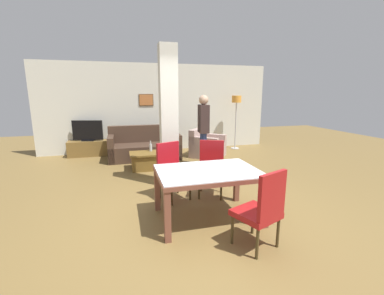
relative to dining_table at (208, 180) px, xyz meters
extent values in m
plane|color=brown|center=(0.00, 0.00, -0.59)|extent=(18.00, 18.00, 0.00)
cube|color=silver|center=(0.00, 4.83, 0.76)|extent=(7.20, 0.06, 2.70)
cube|color=brown|center=(-0.39, 4.79, 1.01)|extent=(0.44, 0.02, 0.36)
cube|color=#B26633|center=(-0.39, 4.78, 1.01)|extent=(0.40, 0.01, 0.32)
cube|color=silver|center=(-0.27, 1.58, 0.76)|extent=(0.33, 0.28, 2.70)
cube|color=brown|center=(0.00, -0.48, 0.11)|extent=(1.45, 0.06, 0.06)
cube|color=brown|center=(0.00, 0.48, 0.11)|extent=(1.45, 0.06, 0.06)
cube|color=brown|center=(-0.70, 0.00, 0.11)|extent=(0.06, 0.90, 0.06)
cube|color=brown|center=(0.70, 0.00, 0.11)|extent=(0.06, 0.90, 0.06)
cube|color=silver|center=(0.00, 0.00, 0.14)|extent=(1.43, 1.00, 0.01)
cube|color=brown|center=(-0.68, -0.46, -0.25)|extent=(0.08, 0.08, 0.67)
cube|color=brown|center=(0.68, -0.46, -0.25)|extent=(0.08, 0.08, 0.67)
cube|color=brown|center=(-0.68, 0.46, -0.25)|extent=(0.08, 0.08, 0.67)
cube|color=brown|center=(0.68, 0.46, -0.25)|extent=(0.08, 0.08, 0.67)
cube|color=#A1121B|center=(-0.33, 0.81, -0.17)|extent=(0.60, 0.60, 0.07)
cube|color=#A1121B|center=(-0.40, 1.00, 0.12)|extent=(0.42, 0.21, 0.53)
cylinder|color=#44361B|center=(-0.08, 0.70, -0.40)|extent=(0.04, 0.04, 0.38)
cylinder|color=#44361B|center=(-0.43, 0.56, -0.40)|extent=(0.04, 0.04, 0.38)
cylinder|color=#44361B|center=(-0.22, 1.05, -0.40)|extent=(0.04, 0.04, 0.38)
cylinder|color=#44361B|center=(-0.57, 0.91, -0.40)|extent=(0.04, 0.04, 0.38)
cube|color=maroon|center=(0.33, 0.79, -0.17)|extent=(0.60, 0.60, 0.07)
cube|color=maroon|center=(0.40, 0.98, 0.12)|extent=(0.42, 0.21, 0.53)
cylinder|color=#44361B|center=(0.43, 0.54, -0.40)|extent=(0.04, 0.04, 0.38)
cylinder|color=#44361B|center=(0.08, 0.69, -0.40)|extent=(0.04, 0.04, 0.38)
cylinder|color=#44361B|center=(0.57, 0.89, -0.40)|extent=(0.04, 0.04, 0.38)
cylinder|color=#44361B|center=(0.22, 1.04, -0.40)|extent=(0.04, 0.04, 0.38)
cube|color=#A1171A|center=(0.33, -0.81, -0.17)|extent=(0.60, 0.60, 0.07)
cube|color=#A1171A|center=(0.40, -1.00, 0.12)|extent=(0.42, 0.21, 0.53)
cylinder|color=#44361B|center=(0.08, -0.71, -0.40)|extent=(0.04, 0.04, 0.38)
cylinder|color=#44361B|center=(0.43, -0.57, -0.40)|extent=(0.04, 0.04, 0.38)
cylinder|color=#44361B|center=(0.22, -1.06, -0.40)|extent=(0.04, 0.04, 0.38)
cylinder|color=#44361B|center=(0.57, -0.92, -0.40)|extent=(0.04, 0.04, 0.38)
cube|color=#412D21|center=(-0.58, 3.78, -0.38)|extent=(1.94, 0.92, 0.42)
cube|color=#412D21|center=(-0.58, 4.15, 0.07)|extent=(1.94, 0.18, 0.48)
cube|color=#412D21|center=(0.32, 3.78, -0.25)|extent=(0.16, 0.92, 0.68)
cube|color=#412D21|center=(-1.47, 3.78, -0.25)|extent=(0.16, 0.92, 0.68)
cube|color=tan|center=(1.21, 3.54, -0.39)|extent=(1.18, 1.18, 0.40)
cube|color=tan|center=(0.95, 3.76, 0.01)|extent=(0.67, 0.74, 0.39)
cube|color=tan|center=(1.43, 3.80, -0.28)|extent=(0.74, 0.66, 0.62)
cube|color=tan|center=(0.99, 3.29, -0.28)|extent=(0.74, 0.66, 0.62)
cube|color=brown|center=(-0.67, 2.76, -0.20)|extent=(0.70, 0.60, 0.04)
cube|color=brown|center=(-0.67, 2.76, -0.41)|extent=(0.62, 0.52, 0.36)
cylinder|color=#B2B7BC|center=(-0.50, 2.92, -0.10)|extent=(0.07, 0.07, 0.18)
cylinder|color=#B2B7BC|center=(-0.50, 2.92, 0.03)|extent=(0.03, 0.03, 0.06)
cylinder|color=#B7B7BC|center=(-0.50, 2.92, 0.06)|extent=(0.03, 0.03, 0.01)
cube|color=brown|center=(-2.12, 4.55, -0.36)|extent=(1.16, 0.40, 0.45)
cube|color=black|center=(-2.12, 4.55, -0.13)|extent=(0.38, 0.28, 0.03)
cube|color=black|center=(-2.12, 4.55, 0.17)|extent=(0.85, 0.26, 0.57)
cylinder|color=#B7B7BC|center=(2.43, 4.35, -0.58)|extent=(0.27, 0.27, 0.02)
cylinder|color=#B7B7BC|center=(2.43, 4.35, 0.18)|extent=(0.04, 0.04, 1.49)
cylinder|color=#F29E38|center=(2.43, 4.35, 1.03)|extent=(0.30, 0.30, 0.22)
cylinder|color=navy|center=(0.76, 2.54, -0.16)|extent=(0.13, 0.13, 0.86)
cylinder|color=navy|center=(0.78, 2.71, -0.16)|extent=(0.13, 0.13, 0.86)
cube|color=#362725|center=(0.77, 2.63, 0.61)|extent=(0.26, 0.40, 0.68)
sphere|color=tan|center=(0.77, 2.63, 1.06)|extent=(0.23, 0.23, 0.23)
camera|label=1|loc=(-1.14, -3.32, 1.23)|focal=24.00mm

